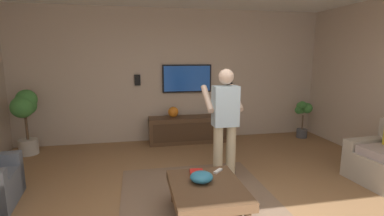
{
  "coord_description": "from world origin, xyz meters",
  "views": [
    {
      "loc": [
        -2.87,
        0.83,
        1.81
      ],
      "look_at": [
        0.97,
        0.06,
        1.1
      ],
      "focal_mm": 26.58,
      "sensor_mm": 36.0,
      "label": 1
    }
  ],
  "objects_px": {
    "remote_white": "(218,171)",
    "wall_speaker_right": "(137,80)",
    "tv": "(187,79)",
    "potted_plant_tall": "(25,112)",
    "person_standing": "(225,118)",
    "wall_speaker_left": "(229,80)",
    "potted_plant_short": "(303,114)",
    "vase_round": "(173,112)",
    "media_console": "(189,129)",
    "coffee_table": "(207,194)",
    "book": "(197,173)",
    "bowl": "(201,177)"
  },
  "relations": [
    {
      "from": "person_standing",
      "to": "wall_speaker_right",
      "type": "bearing_deg",
      "value": 27.94
    },
    {
      "from": "vase_round",
      "to": "coffee_table",
      "type": "bearing_deg",
      "value": 179.68
    },
    {
      "from": "potted_plant_tall",
      "to": "book",
      "type": "height_order",
      "value": "potted_plant_tall"
    },
    {
      "from": "potted_plant_tall",
      "to": "wall_speaker_left",
      "type": "xyz_separation_m",
      "value": [
        0.49,
        -4.02,
        0.48
      ]
    },
    {
      "from": "tv",
      "to": "wall_speaker_left",
      "type": "xyz_separation_m",
      "value": [
        0.01,
        -0.96,
        -0.04
      ]
    },
    {
      "from": "coffee_table",
      "to": "tv",
      "type": "relative_size",
      "value": 0.94
    },
    {
      "from": "person_standing",
      "to": "book",
      "type": "distance_m",
      "value": 1.02
    },
    {
      "from": "media_console",
      "to": "potted_plant_short",
      "type": "height_order",
      "value": "potted_plant_short"
    },
    {
      "from": "wall_speaker_right",
      "to": "potted_plant_tall",
      "type": "bearing_deg",
      "value": 103.76
    },
    {
      "from": "media_console",
      "to": "potted_plant_short",
      "type": "relative_size",
      "value": 2.01
    },
    {
      "from": "vase_round",
      "to": "wall_speaker_right",
      "type": "relative_size",
      "value": 1.0
    },
    {
      "from": "bowl",
      "to": "remote_white",
      "type": "relative_size",
      "value": 1.76
    },
    {
      "from": "tv",
      "to": "potted_plant_tall",
      "type": "height_order",
      "value": "tv"
    },
    {
      "from": "coffee_table",
      "to": "vase_round",
      "type": "xyz_separation_m",
      "value": [
        2.94,
        -0.02,
        0.36
      ]
    },
    {
      "from": "person_standing",
      "to": "potted_plant_short",
      "type": "relative_size",
      "value": 1.94
    },
    {
      "from": "tv",
      "to": "potted_plant_tall",
      "type": "distance_m",
      "value": 3.14
    },
    {
      "from": "tv",
      "to": "potted_plant_tall",
      "type": "bearing_deg",
      "value": -81.08
    },
    {
      "from": "bowl",
      "to": "media_console",
      "type": "bearing_deg",
      "value": -7.95
    },
    {
      "from": "tv",
      "to": "book",
      "type": "bearing_deg",
      "value": -8.0
    },
    {
      "from": "person_standing",
      "to": "potted_plant_tall",
      "type": "xyz_separation_m",
      "value": [
        1.68,
        3.22,
        -0.12
      ]
    },
    {
      "from": "book",
      "to": "potted_plant_short",
      "type": "bearing_deg",
      "value": -44.46
    },
    {
      "from": "person_standing",
      "to": "book",
      "type": "bearing_deg",
      "value": 139.5
    },
    {
      "from": "media_console",
      "to": "wall_speaker_right",
      "type": "relative_size",
      "value": 7.73
    },
    {
      "from": "person_standing",
      "to": "vase_round",
      "type": "relative_size",
      "value": 7.45
    },
    {
      "from": "potted_plant_tall",
      "to": "potted_plant_short",
      "type": "xyz_separation_m",
      "value": [
        0.06,
        -5.6,
        -0.27
      ]
    },
    {
      "from": "media_console",
      "to": "book",
      "type": "bearing_deg",
      "value": -8.73
    },
    {
      "from": "person_standing",
      "to": "remote_white",
      "type": "height_order",
      "value": "person_standing"
    },
    {
      "from": "potted_plant_short",
      "to": "vase_round",
      "type": "distance_m",
      "value": 2.89
    },
    {
      "from": "wall_speaker_left",
      "to": "wall_speaker_right",
      "type": "xyz_separation_m",
      "value": [
        0.0,
        2.0,
        0.02
      ]
    },
    {
      "from": "potted_plant_short",
      "to": "book",
      "type": "distance_m",
      "value": 3.81
    },
    {
      "from": "book",
      "to": "tv",
      "type": "bearing_deg",
      "value": -1.92
    },
    {
      "from": "media_console",
      "to": "potted_plant_tall",
      "type": "distance_m",
      "value": 3.12
    },
    {
      "from": "media_console",
      "to": "wall_speaker_left",
      "type": "bearing_deg",
      "value": 104.85
    },
    {
      "from": "potted_plant_short",
      "to": "bowl",
      "type": "distance_m",
      "value": 3.94
    },
    {
      "from": "media_console",
      "to": "person_standing",
      "type": "distance_m",
      "value": 2.04
    },
    {
      "from": "remote_white",
      "to": "wall_speaker_left",
      "type": "xyz_separation_m",
      "value": [
        2.83,
        -1.08,
        0.89
      ]
    },
    {
      "from": "coffee_table",
      "to": "remote_white",
      "type": "height_order",
      "value": "remote_white"
    },
    {
      "from": "media_console",
      "to": "potted_plant_tall",
      "type": "xyz_separation_m",
      "value": [
        -0.24,
        3.06,
        0.54
      ]
    },
    {
      "from": "wall_speaker_left",
      "to": "potted_plant_short",
      "type": "bearing_deg",
      "value": -105.33
    },
    {
      "from": "potted_plant_tall",
      "to": "book",
      "type": "distance_m",
      "value": 3.58
    },
    {
      "from": "person_standing",
      "to": "vase_round",
      "type": "distance_m",
      "value": 2.04
    },
    {
      "from": "potted_plant_short",
      "to": "book",
      "type": "height_order",
      "value": "potted_plant_short"
    },
    {
      "from": "coffee_table",
      "to": "person_standing",
      "type": "bearing_deg",
      "value": -27.66
    },
    {
      "from": "media_console",
      "to": "potted_plant_short",
      "type": "bearing_deg",
      "value": 85.93
    },
    {
      "from": "remote_white",
      "to": "wall_speaker_right",
      "type": "relative_size",
      "value": 0.68
    },
    {
      "from": "potted_plant_tall",
      "to": "bowl",
      "type": "bearing_deg",
      "value": -133.95
    },
    {
      "from": "media_console",
      "to": "wall_speaker_right",
      "type": "height_order",
      "value": "wall_speaker_right"
    },
    {
      "from": "media_console",
      "to": "wall_speaker_left",
      "type": "distance_m",
      "value": 1.43
    },
    {
      "from": "book",
      "to": "wall_speaker_left",
      "type": "bearing_deg",
      "value": -19.32
    },
    {
      "from": "remote_white",
      "to": "media_console",
      "type": "bearing_deg",
      "value": 43.84
    }
  ]
}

